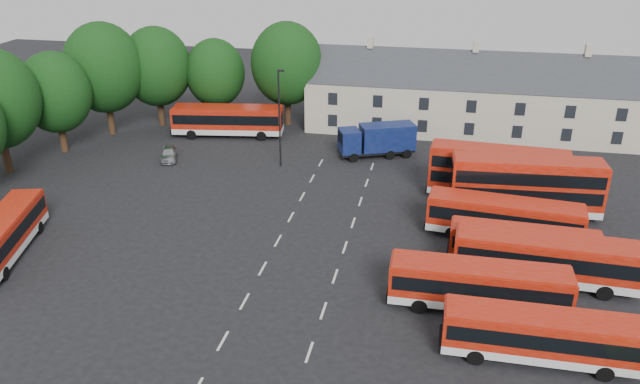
# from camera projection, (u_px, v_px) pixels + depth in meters

# --- Properties ---
(ground) EXTENTS (140.00, 140.00, 0.00)m
(ground) POSITION_uv_depth(u_px,v_px,m) (271.00, 254.00, 44.07)
(ground) COLOR black
(ground) RESTS_ON ground
(lane_markings) EXTENTS (5.15, 33.80, 0.01)m
(lane_markings) POSITION_uv_depth(u_px,v_px,m) (311.00, 244.00, 45.40)
(lane_markings) COLOR beige
(lane_markings) RESTS_ON ground
(treeline) EXTENTS (29.92, 32.59, 12.01)m
(treeline) POSITION_uv_depth(u_px,v_px,m) (121.00, 81.00, 62.41)
(treeline) COLOR black
(treeline) RESTS_ON ground
(terrace_houses) EXTENTS (35.70, 7.13, 10.06)m
(terrace_houses) POSITION_uv_depth(u_px,v_px,m) (471.00, 99.00, 66.79)
(terrace_houses) COLOR beige
(terrace_houses) RESTS_ON ground
(bus_row_a) EXTENTS (10.13, 2.37, 2.86)m
(bus_row_a) POSITION_uv_depth(u_px,v_px,m) (540.00, 333.00, 32.97)
(bus_row_a) COLOR silver
(bus_row_a) RESTS_ON ground
(bus_row_b) EXTENTS (10.66, 2.55, 3.01)m
(bus_row_b) POSITION_uv_depth(u_px,v_px,m) (479.00, 283.00, 37.24)
(bus_row_b) COLOR silver
(bus_row_b) RESTS_ON ground
(bus_row_c) EXTENTS (11.48, 3.15, 3.22)m
(bus_row_c) POSITION_uv_depth(u_px,v_px,m) (545.00, 256.00, 39.92)
(bus_row_c) COLOR silver
(bus_row_c) RESTS_ON ground
(bus_row_d) EXTENTS (9.91, 2.63, 2.78)m
(bus_row_d) POSITION_uv_depth(u_px,v_px,m) (524.00, 244.00, 41.96)
(bus_row_d) COLOR silver
(bus_row_d) RESTS_ON ground
(bus_row_e) EXTENTS (11.20, 3.64, 3.11)m
(bus_row_e) POSITION_uv_depth(u_px,v_px,m) (504.00, 216.00, 45.38)
(bus_row_e) COLOR silver
(bus_row_e) RESTS_ON ground
(bus_dd_south) EXTENTS (11.70, 3.39, 4.74)m
(bus_dd_south) POSITION_uv_depth(u_px,v_px,m) (526.00, 184.00, 48.75)
(bus_dd_south) COLOR silver
(bus_dd_south) RESTS_ON ground
(bus_dd_north) EXTENTS (11.27, 3.33, 4.56)m
(bus_dd_north) POSITION_uv_depth(u_px,v_px,m) (498.00, 171.00, 51.42)
(bus_dd_north) COLOR silver
(bus_dd_north) RESTS_ON ground
(bus_west) EXTENTS (4.92, 10.52, 2.90)m
(bus_west) POSITION_uv_depth(u_px,v_px,m) (4.00, 233.00, 43.18)
(bus_west) COLOR silver
(bus_west) RESTS_ON ground
(bus_north) EXTENTS (11.95, 4.32, 3.31)m
(bus_north) POSITION_uv_depth(u_px,v_px,m) (228.00, 119.00, 66.50)
(bus_north) COLOR silver
(bus_north) RESTS_ON ground
(box_truck) EXTENTS (7.70, 5.03, 3.23)m
(box_truck) POSITION_uv_depth(u_px,v_px,m) (378.00, 139.00, 61.03)
(box_truck) COLOR black
(box_truck) RESTS_ON ground
(silver_car) EXTENTS (2.65, 4.00, 1.27)m
(silver_car) POSITION_uv_depth(u_px,v_px,m) (169.00, 153.00, 60.74)
(silver_car) COLOR #ADB1B6
(silver_car) RESTS_ON ground
(lamppost) EXTENTS (0.64, 0.27, 9.28)m
(lamppost) POSITION_uv_depth(u_px,v_px,m) (280.00, 116.00, 57.37)
(lamppost) COLOR black
(lamppost) RESTS_ON ground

